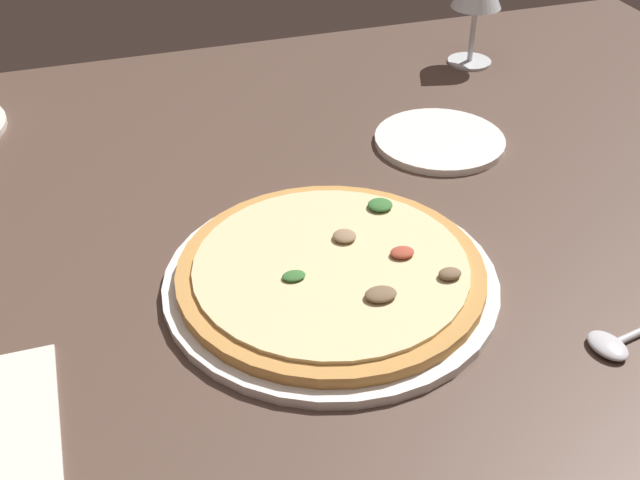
{
  "coord_description": "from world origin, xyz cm",
  "views": [
    {
      "loc": [
        -19.43,
        -62.83,
        51.81
      ],
      "look_at": [
        0.05,
        -3.43,
        7.0
      ],
      "focal_mm": 44.67,
      "sensor_mm": 36.0,
      "label": 1
    }
  ],
  "objects": [
    {
      "name": "spoon",
      "position": [
        20.79,
        -22.51,
        4.46
      ],
      "size": [
        9.41,
        4.45,
        1.0
      ],
      "color": "silver",
      "rests_on": "dining_table"
    },
    {
      "name": "side_plate",
      "position": [
        21.85,
        15.47,
        4.45
      ],
      "size": [
        16.11,
        16.11,
        0.9
      ],
      "primitive_type": "cylinder",
      "color": "white",
      "rests_on": "dining_table"
    },
    {
      "name": "pizza_main",
      "position": [
        0.14,
        -6.85,
        5.23
      ],
      "size": [
        31.82,
        31.82,
        3.39
      ],
      "color": "white",
      "rests_on": "dining_table"
    },
    {
      "name": "dining_table",
      "position": [
        0.0,
        0.0,
        2.0
      ],
      "size": [
        150.0,
        110.0,
        4.0
      ],
      "primitive_type": "cube",
      "color": "brown",
      "rests_on": "ground"
    }
  ]
}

